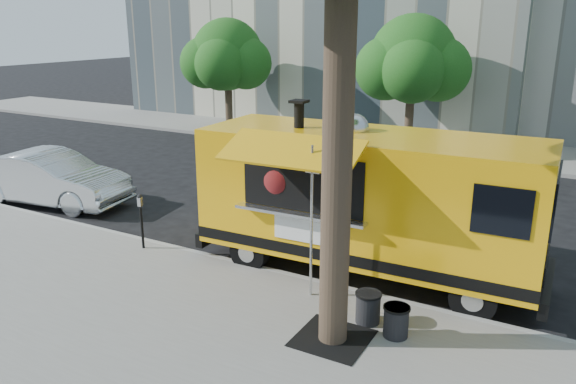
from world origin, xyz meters
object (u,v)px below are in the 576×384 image
(trash_bin_right, at_px, (368,306))
(sedan, at_px, (51,178))
(parking_meter, at_px, (141,215))
(food_truck, at_px, (366,198))
(sign_post, at_px, (312,213))
(far_tree_a, at_px, (227,55))
(trash_bin_left, at_px, (396,320))
(far_tree_b, at_px, (413,59))

(trash_bin_right, bearing_deg, sedan, 168.68)
(parking_meter, xyz_separation_m, food_truck, (4.97, 1.52, 0.74))
(sign_post, bearing_deg, parking_meter, 177.48)
(far_tree_a, xyz_separation_m, trash_bin_left, (13.50, -14.50, -3.33))
(parking_meter, bearing_deg, sedan, 162.91)
(food_truck, height_order, trash_bin_right, food_truck)
(far_tree_a, height_order, sign_post, far_tree_a)
(sign_post, distance_m, sedan, 9.84)
(far_tree_b, relative_size, sedan, 1.13)
(sign_post, distance_m, parking_meter, 4.64)
(far_tree_a, bearing_deg, sign_post, -50.17)
(trash_bin_left, bearing_deg, sign_post, 161.59)
(far_tree_a, bearing_deg, trash_bin_right, -47.90)
(far_tree_a, distance_m, trash_bin_left, 20.09)
(trash_bin_left, relative_size, trash_bin_right, 0.97)
(sedan, bearing_deg, sign_post, -108.85)
(trash_bin_right, bearing_deg, far_tree_b, 104.91)
(food_truck, xyz_separation_m, trash_bin_left, (1.53, -2.37, -1.28))
(sign_post, relative_size, trash_bin_left, 5.42)
(trash_bin_left, bearing_deg, food_truck, 122.94)
(trash_bin_left, height_order, trash_bin_right, trash_bin_right)
(far_tree_b, distance_m, trash_bin_left, 15.93)
(sign_post, height_order, parking_meter, sign_post)
(far_tree_a, bearing_deg, food_truck, -45.39)
(far_tree_a, height_order, sedan, far_tree_a)
(far_tree_b, relative_size, sign_post, 1.83)
(far_tree_a, height_order, trash_bin_left, far_tree_a)
(trash_bin_left, xyz_separation_m, trash_bin_right, (-0.59, 0.21, 0.01))
(parking_meter, relative_size, food_truck, 0.18)
(parking_meter, xyz_separation_m, trash_bin_right, (5.91, -0.64, -0.53))
(sedan, relative_size, trash_bin_right, 8.53)
(food_truck, bearing_deg, far_tree_b, 101.34)
(parking_meter, bearing_deg, far_tree_a, 117.15)
(far_tree_b, relative_size, parking_meter, 4.12)
(sign_post, bearing_deg, trash_bin_right, -17.90)
(sedan, bearing_deg, far_tree_b, -38.01)
(far_tree_b, bearing_deg, parking_meter, -98.10)
(far_tree_a, bearing_deg, parking_meter, -62.85)
(trash_bin_left, distance_m, trash_bin_right, 0.62)
(trash_bin_left, bearing_deg, far_tree_b, 106.81)
(trash_bin_right, bearing_deg, food_truck, 113.65)
(sign_post, height_order, food_truck, food_truck)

